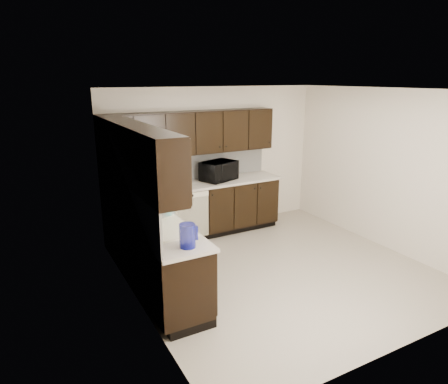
% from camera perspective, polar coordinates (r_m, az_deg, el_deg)
% --- Properties ---
extents(floor, '(4.00, 4.00, 0.00)m').
position_cam_1_polar(floor, '(5.87, 7.68, -10.91)').
color(floor, '#ADA28F').
rests_on(floor, ground).
extents(ceiling, '(4.00, 4.00, 0.00)m').
position_cam_1_polar(ceiling, '(5.24, 8.73, 14.27)').
color(ceiling, white).
rests_on(ceiling, wall_back).
extents(wall_back, '(4.00, 0.02, 2.50)m').
position_cam_1_polar(wall_back, '(7.08, -1.47, 4.69)').
color(wall_back, beige).
rests_on(wall_back, floor).
extents(wall_left, '(0.02, 4.00, 2.50)m').
position_cam_1_polar(wall_left, '(4.56, -12.53, -2.19)').
color(wall_left, beige).
rests_on(wall_left, floor).
extents(wall_right, '(0.02, 4.00, 2.50)m').
position_cam_1_polar(wall_right, '(6.78, 21.94, 3.00)').
color(wall_right, beige).
rests_on(wall_right, floor).
extents(wall_front, '(4.00, 0.02, 2.50)m').
position_cam_1_polar(wall_front, '(4.08, 25.12, -5.61)').
color(wall_front, beige).
rests_on(wall_front, floor).
extents(lower_cabinets, '(3.00, 2.80, 0.90)m').
position_cam_1_polar(lower_cabinets, '(6.13, -6.04, -5.38)').
color(lower_cabinets, black).
rests_on(lower_cabinets, floor).
extents(countertop, '(3.03, 2.83, 0.04)m').
position_cam_1_polar(countertop, '(5.96, -6.19, -0.86)').
color(countertop, beige).
rests_on(countertop, lower_cabinets).
extents(backsplash, '(3.00, 2.80, 0.48)m').
position_cam_1_polar(backsplash, '(6.01, -8.88, 1.75)').
color(backsplash, silver).
rests_on(backsplash, countertop).
extents(upper_cabinets, '(3.00, 2.80, 0.70)m').
position_cam_1_polar(upper_cabinets, '(5.83, -7.67, 7.27)').
color(upper_cabinets, black).
rests_on(upper_cabinets, wall_back).
extents(dishwasher, '(0.58, 0.04, 0.78)m').
position_cam_1_polar(dishwasher, '(6.46, -4.59, -2.96)').
color(dishwasher, '#EFE7C4').
rests_on(dishwasher, lower_cabinets).
extents(sink, '(0.54, 0.82, 0.42)m').
position_cam_1_polar(sink, '(4.76, -8.52, -5.90)').
color(sink, '#EFE7C4').
rests_on(sink, countertop).
extents(microwave, '(0.70, 0.59, 0.33)m').
position_cam_1_polar(microwave, '(6.83, -0.74, 3.03)').
color(microwave, black).
rests_on(microwave, countertop).
extents(soap_bottle_a, '(0.10, 0.10, 0.20)m').
position_cam_1_polar(soap_bottle_a, '(5.21, -8.62, -2.10)').
color(soap_bottle_a, gray).
rests_on(soap_bottle_a, countertop).
extents(soap_bottle_b, '(0.12, 0.12, 0.26)m').
position_cam_1_polar(soap_bottle_b, '(5.41, -13.00, -1.33)').
color(soap_bottle_b, gray).
rests_on(soap_bottle_b, countertop).
extents(toaster_oven, '(0.39, 0.32, 0.22)m').
position_cam_1_polar(toaster_oven, '(6.46, -8.95, 1.56)').
color(toaster_oven, silver).
rests_on(toaster_oven, countertop).
extents(storage_bin, '(0.62, 0.55, 0.20)m').
position_cam_1_polar(storage_bin, '(5.10, -10.52, -2.59)').
color(storage_bin, white).
rests_on(storage_bin, countertop).
extents(blue_pitcher, '(0.22, 0.22, 0.26)m').
position_cam_1_polar(blue_pitcher, '(4.18, -5.25, -6.24)').
color(blue_pitcher, '#0F138A').
rests_on(blue_pitcher, countertop).
extents(teal_tumbler, '(0.10, 0.10, 0.18)m').
position_cam_1_polar(teal_tumbler, '(5.12, -7.99, -2.51)').
color(teal_tumbler, '#0D9695').
rests_on(teal_tumbler, countertop).
extents(paper_towel_roll, '(0.16, 0.16, 0.28)m').
position_cam_1_polar(paper_towel_roll, '(5.63, -10.79, -0.38)').
color(paper_towel_roll, white).
rests_on(paper_towel_roll, countertop).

